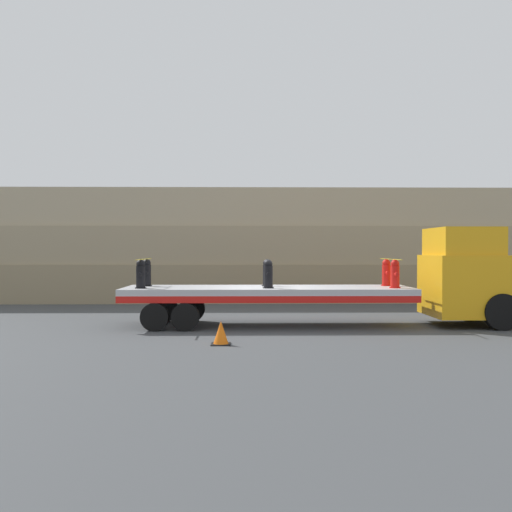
{
  "coord_description": "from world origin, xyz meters",
  "views": [
    {
      "loc": [
        -0.68,
        -17.73,
        2.36
      ],
      "look_at": [
        -0.36,
        0.0,
        2.17
      ],
      "focal_mm": 40.0,
      "sensor_mm": 36.0,
      "label": 1
    }
  ],
  "objects_px": {
    "flatbed_trailer": "(253,294)",
    "fire_hydrant_black_near_0": "(141,274)",
    "fire_hydrant_black_far_0": "(147,273)",
    "fire_hydrant_red_near_2": "(395,274)",
    "fire_hydrant_black_far_1": "(267,273)",
    "truck_cab": "(473,276)",
    "traffic_cone": "(221,333)",
    "fire_hydrant_red_far_2": "(386,273)",
    "fire_hydrant_black_near_1": "(268,274)"
  },
  "relations": [
    {
      "from": "flatbed_trailer",
      "to": "fire_hydrant_black_near_0",
      "type": "bearing_deg",
      "value": -171.09
    },
    {
      "from": "fire_hydrant_black_far_0",
      "to": "fire_hydrant_black_near_0",
      "type": "bearing_deg",
      "value": -90.0
    },
    {
      "from": "fire_hydrant_black_far_0",
      "to": "fire_hydrant_red_near_2",
      "type": "xyz_separation_m",
      "value": [
        7.7,
        -1.06,
        0.0
      ]
    },
    {
      "from": "fire_hydrant_black_near_0",
      "to": "flatbed_trailer",
      "type": "bearing_deg",
      "value": 8.91
    },
    {
      "from": "fire_hydrant_black_far_1",
      "to": "truck_cab",
      "type": "bearing_deg",
      "value": -4.73
    },
    {
      "from": "fire_hydrant_black_far_0",
      "to": "traffic_cone",
      "type": "height_order",
      "value": "fire_hydrant_black_far_0"
    },
    {
      "from": "fire_hydrant_black_near_0",
      "to": "fire_hydrant_red_far_2",
      "type": "bearing_deg",
      "value": 7.87
    },
    {
      "from": "fire_hydrant_red_far_2",
      "to": "traffic_cone",
      "type": "bearing_deg",
      "value": -141.7
    },
    {
      "from": "truck_cab",
      "to": "fire_hydrant_black_far_0",
      "type": "relative_size",
      "value": 3.53
    },
    {
      "from": "fire_hydrant_red_far_2",
      "to": "traffic_cone",
      "type": "relative_size",
      "value": 1.45
    },
    {
      "from": "fire_hydrant_black_far_1",
      "to": "fire_hydrant_red_near_2",
      "type": "height_order",
      "value": "same"
    },
    {
      "from": "truck_cab",
      "to": "traffic_cone",
      "type": "xyz_separation_m",
      "value": [
        -7.74,
        -3.54,
        -1.24
      ]
    },
    {
      "from": "flatbed_trailer",
      "to": "fire_hydrant_red_far_2",
      "type": "xyz_separation_m",
      "value": [
        4.3,
        0.53,
        0.63
      ]
    },
    {
      "from": "truck_cab",
      "to": "flatbed_trailer",
      "type": "height_order",
      "value": "truck_cab"
    },
    {
      "from": "fire_hydrant_red_far_2",
      "to": "fire_hydrant_red_near_2",
      "type": "bearing_deg",
      "value": -90.0
    },
    {
      "from": "truck_cab",
      "to": "fire_hydrant_red_far_2",
      "type": "relative_size",
      "value": 3.53
    },
    {
      "from": "fire_hydrant_black_far_1",
      "to": "fire_hydrant_red_near_2",
      "type": "distance_m",
      "value": 3.99
    },
    {
      "from": "truck_cab",
      "to": "fire_hydrant_red_near_2",
      "type": "relative_size",
      "value": 3.53
    },
    {
      "from": "fire_hydrant_black_far_1",
      "to": "fire_hydrant_red_far_2",
      "type": "height_order",
      "value": "same"
    },
    {
      "from": "fire_hydrant_black_far_0",
      "to": "fire_hydrant_black_near_1",
      "type": "relative_size",
      "value": 1.0
    },
    {
      "from": "fire_hydrant_black_near_0",
      "to": "traffic_cone",
      "type": "distance_m",
      "value": 4.16
    },
    {
      "from": "fire_hydrant_black_near_1",
      "to": "fire_hydrant_red_near_2",
      "type": "distance_m",
      "value": 3.85
    },
    {
      "from": "fire_hydrant_black_far_0",
      "to": "fire_hydrant_red_near_2",
      "type": "height_order",
      "value": "same"
    },
    {
      "from": "fire_hydrant_black_far_1",
      "to": "traffic_cone",
      "type": "distance_m",
      "value": 4.48
    },
    {
      "from": "traffic_cone",
      "to": "flatbed_trailer",
      "type": "bearing_deg",
      "value": 76.5
    },
    {
      "from": "truck_cab",
      "to": "fire_hydrant_black_far_0",
      "type": "distance_m",
      "value": 10.3
    },
    {
      "from": "flatbed_trailer",
      "to": "fire_hydrant_black_far_1",
      "type": "relative_size",
      "value": 10.3
    },
    {
      "from": "truck_cab",
      "to": "fire_hydrant_black_far_1",
      "type": "height_order",
      "value": "truck_cab"
    },
    {
      "from": "truck_cab",
      "to": "traffic_cone",
      "type": "distance_m",
      "value": 8.6
    },
    {
      "from": "flatbed_trailer",
      "to": "fire_hydrant_black_far_0",
      "type": "distance_m",
      "value": 3.49
    },
    {
      "from": "truck_cab",
      "to": "fire_hydrant_black_near_1",
      "type": "xyz_separation_m",
      "value": [
        -6.44,
        -0.53,
        0.09
      ]
    },
    {
      "from": "fire_hydrant_black_far_0",
      "to": "fire_hydrant_red_near_2",
      "type": "bearing_deg",
      "value": -7.87
    },
    {
      "from": "fire_hydrant_black_near_1",
      "to": "fire_hydrant_black_near_0",
      "type": "bearing_deg",
      "value": 180.0
    },
    {
      "from": "truck_cab",
      "to": "fire_hydrant_black_far_0",
      "type": "bearing_deg",
      "value": 177.04
    },
    {
      "from": "traffic_cone",
      "to": "fire_hydrant_red_far_2",
      "type": "bearing_deg",
      "value": 38.3
    },
    {
      "from": "fire_hydrant_black_near_0",
      "to": "traffic_cone",
      "type": "height_order",
      "value": "fire_hydrant_black_near_0"
    },
    {
      "from": "fire_hydrant_black_near_0",
      "to": "fire_hydrant_red_near_2",
      "type": "xyz_separation_m",
      "value": [
        7.7,
        0.0,
        0.0
      ]
    },
    {
      "from": "fire_hydrant_red_far_2",
      "to": "traffic_cone",
      "type": "distance_m",
      "value": 6.7
    },
    {
      "from": "fire_hydrant_red_near_2",
      "to": "fire_hydrant_black_far_0",
      "type": "bearing_deg",
      "value": 172.13
    },
    {
      "from": "fire_hydrant_black_near_1",
      "to": "fire_hydrant_black_far_1",
      "type": "distance_m",
      "value": 1.06
    },
    {
      "from": "flatbed_trailer",
      "to": "fire_hydrant_black_far_0",
      "type": "relative_size",
      "value": 10.3
    },
    {
      "from": "fire_hydrant_black_far_0",
      "to": "fire_hydrant_red_far_2",
      "type": "xyz_separation_m",
      "value": [
        7.7,
        0.0,
        0.0
      ]
    },
    {
      "from": "truck_cab",
      "to": "flatbed_trailer",
      "type": "distance_m",
      "value": 6.91
    },
    {
      "from": "fire_hydrant_black_far_1",
      "to": "fire_hydrant_black_near_1",
      "type": "bearing_deg",
      "value": -90.0
    },
    {
      "from": "fire_hydrant_black_near_0",
      "to": "fire_hydrant_black_near_1",
      "type": "distance_m",
      "value": 3.85
    },
    {
      "from": "truck_cab",
      "to": "flatbed_trailer",
      "type": "relative_size",
      "value": 0.34
    },
    {
      "from": "fire_hydrant_black_near_1",
      "to": "fire_hydrant_black_far_1",
      "type": "xyz_separation_m",
      "value": [
        0.0,
        1.06,
        0.0
      ]
    },
    {
      "from": "fire_hydrant_black_far_0",
      "to": "fire_hydrant_black_near_1",
      "type": "xyz_separation_m",
      "value": [
        3.85,
        -1.06,
        0.0
      ]
    },
    {
      "from": "fire_hydrant_black_near_0",
      "to": "fire_hydrant_black_far_0",
      "type": "relative_size",
      "value": 1.0
    },
    {
      "from": "fire_hydrant_black_near_1",
      "to": "fire_hydrant_red_far_2",
      "type": "bearing_deg",
      "value": 15.45
    }
  ]
}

